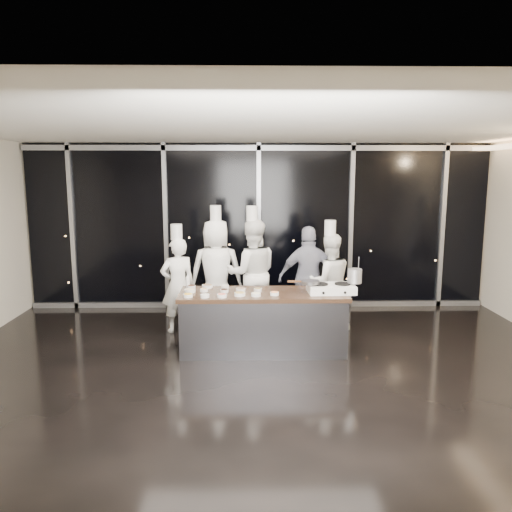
% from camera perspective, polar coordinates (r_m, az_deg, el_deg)
% --- Properties ---
extents(ground, '(9.00, 9.00, 0.00)m').
position_cam_1_polar(ground, '(6.79, 1.06, -13.38)').
color(ground, black).
rests_on(ground, ground).
extents(room_shell, '(9.02, 7.02, 3.21)m').
position_cam_1_polar(room_shell, '(6.28, 2.73, 5.89)').
color(room_shell, beige).
rests_on(room_shell, ground).
extents(window_wall, '(8.90, 0.11, 3.20)m').
position_cam_1_polar(window_wall, '(9.74, 0.30, 3.38)').
color(window_wall, black).
rests_on(window_wall, ground).
extents(demo_counter, '(2.46, 0.86, 0.90)m').
position_cam_1_polar(demo_counter, '(7.48, 0.80, -7.49)').
color(demo_counter, '#3A3A3F').
rests_on(demo_counter, ground).
extents(stove, '(0.69, 0.45, 0.14)m').
position_cam_1_polar(stove, '(7.41, 8.59, -3.67)').
color(stove, white).
rests_on(stove, demo_counter).
extents(frying_pan, '(0.47, 0.28, 0.04)m').
position_cam_1_polar(frying_pan, '(7.33, 6.15, -2.97)').
color(frying_pan, slate).
rests_on(frying_pan, stove).
extents(stock_pot, '(0.21, 0.21, 0.21)m').
position_cam_1_polar(stock_pot, '(7.46, 11.21, -2.25)').
color(stock_pot, '#B6B6B8').
rests_on(stock_pot, stove).
extents(prep_bowls, '(1.38, 0.75, 0.05)m').
position_cam_1_polar(prep_bowls, '(7.33, -3.92, -4.04)').
color(prep_bowls, white).
rests_on(prep_bowls, demo_counter).
extents(squeeze_bottle, '(0.06, 0.06, 0.22)m').
position_cam_1_polar(squeeze_bottle, '(7.68, -7.81, -2.87)').
color(squeeze_bottle, silver).
rests_on(squeeze_bottle, demo_counter).
extents(chef_far_left, '(0.68, 0.57, 1.81)m').
position_cam_1_polar(chef_far_left, '(8.40, -8.93, -3.15)').
color(chef_far_left, white).
rests_on(chef_far_left, ground).
extents(chef_left, '(0.93, 0.63, 2.09)m').
position_cam_1_polar(chef_left, '(8.68, -4.55, -1.81)').
color(chef_left, white).
rests_on(chef_left, ground).
extents(chef_center, '(0.96, 0.78, 2.09)m').
position_cam_1_polar(chef_center, '(8.56, -0.45, -1.95)').
color(chef_center, white).
rests_on(chef_center, ground).
extents(guest, '(1.04, 0.44, 1.76)m').
position_cam_1_polar(guest, '(8.49, 6.07, -2.51)').
color(guest, '#121632').
rests_on(guest, ground).
extents(chef_right, '(0.88, 0.73, 1.87)m').
position_cam_1_polar(chef_right, '(8.49, 8.32, -2.90)').
color(chef_right, white).
rests_on(chef_right, ground).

